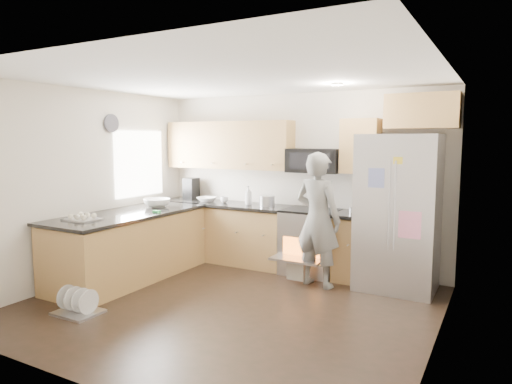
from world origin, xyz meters
The scene contains 8 objects.
ground centered at (0.00, 0.00, 0.00)m, with size 4.50×4.50×0.00m, color black.
room_shell centered at (-0.04, 0.02, 1.67)m, with size 4.54×4.04×2.62m.
back_cabinet_run centered at (-0.59, 1.75, 0.96)m, with size 4.45×0.64×2.50m.
peninsula centered at (-1.75, 0.25, 0.47)m, with size 0.96×2.36×1.05m.
stove_range centered at (0.35, 1.69, 0.68)m, with size 0.76×0.97×1.79m.
refrigerator centered at (1.58, 1.58, 0.99)m, with size 0.97×0.78×1.99m.
person centered at (0.64, 1.20, 0.88)m, with size 0.64×0.42×1.76m, color gray.
dish_rack centered at (-1.32, -1.00, 0.08)m, with size 0.49×0.39×0.30m.
Camera 1 is at (2.75, -4.31, 1.92)m, focal length 32.00 mm.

